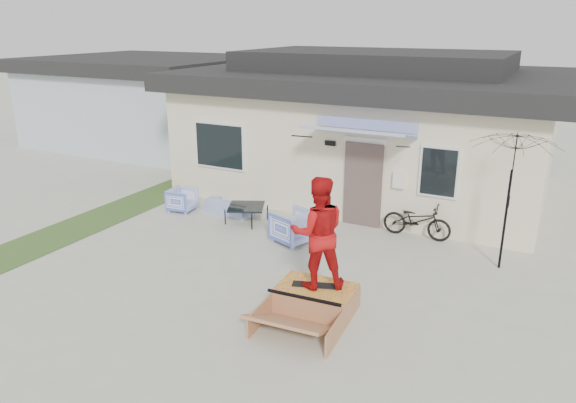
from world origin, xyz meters
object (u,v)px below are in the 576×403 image
at_px(skater, 318,231).
at_px(armchair_right, 293,225).
at_px(skate_ramp, 316,298).
at_px(bicycle, 417,217).
at_px(skateboard, 317,285).
at_px(loveseat, 229,203).
at_px(armchair_left, 182,199).
at_px(patio_umbrella, 510,187).
at_px(coffee_table, 247,214).

bearing_deg(skater, armchair_right, -86.70).
xyz_separation_m(armchair_right, skate_ramp, (1.76, -2.58, -0.20)).
distance_m(bicycle, skateboard, 4.20).
distance_m(bicycle, skater, 4.31).
xyz_separation_m(loveseat, bicycle, (4.87, 0.59, 0.24)).
bearing_deg(loveseat, armchair_right, 167.63).
bearing_deg(armchair_left, skater, -127.22).
distance_m(patio_umbrella, skateboard, 4.41).
distance_m(bicycle, skate_ramp, 4.26).
relative_size(skateboard, skater, 0.44).
bearing_deg(skateboard, skate_ramp, -104.60).
relative_size(armchair_left, skate_ramp, 0.38).
relative_size(coffee_table, skater, 0.44).
xyz_separation_m(coffee_table, bicycle, (4.10, 0.96, 0.30)).
bearing_deg(armchair_right, coffee_table, -90.64).
distance_m(coffee_table, skate_ramp, 4.69).
height_order(armchair_left, patio_umbrella, patio_umbrella).
bearing_deg(coffee_table, skate_ramp, -43.45).
bearing_deg(armchair_right, skateboard, 55.60).
relative_size(loveseat, bicycle, 0.87).
relative_size(bicycle, skater, 0.82).
distance_m(loveseat, skater, 5.61).
relative_size(armchair_right, skater, 0.43).
bearing_deg(bicycle, skate_ramp, 171.23).
bearing_deg(armchair_left, bicycle, -87.63).
height_order(loveseat, skateboard, loveseat).
relative_size(armchair_right, coffee_table, 0.96).
distance_m(armchair_left, armchair_right, 3.68).
bearing_deg(coffee_table, skateboard, -43.08).
relative_size(coffee_table, skateboard, 1.00).
bearing_deg(armchair_left, loveseat, -78.01).
distance_m(bicycle, patio_umbrella, 2.48).
bearing_deg(skater, patio_umbrella, -160.70).
height_order(loveseat, armchair_right, armchair_right).
distance_m(loveseat, patio_umbrella, 7.00).
distance_m(loveseat, skate_ramp, 5.51).
xyz_separation_m(armchair_right, bicycle, (2.46, 1.61, 0.09)).
distance_m(skate_ramp, skater, 1.27).
bearing_deg(skater, bicycle, -131.11).
bearing_deg(coffee_table, skater, -43.08).
relative_size(bicycle, skateboard, 1.84).
relative_size(patio_umbrella, skate_ramp, 1.24).
bearing_deg(loveseat, skater, 150.12).
bearing_deg(skate_ramp, patio_umbrella, 47.66).
distance_m(coffee_table, skater, 4.82).
height_order(loveseat, skate_ramp, loveseat).
height_order(patio_umbrella, skater, skater).
relative_size(loveseat, patio_umbrella, 0.64).
bearing_deg(skater, skate_ramp, 62.04).
relative_size(loveseat, skater, 0.71).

